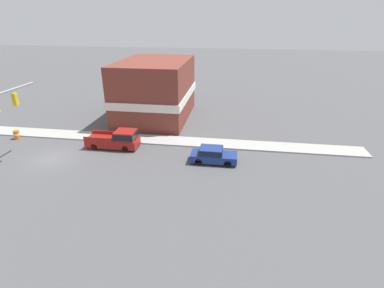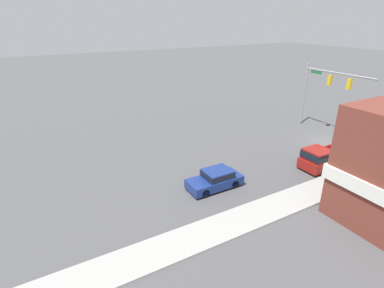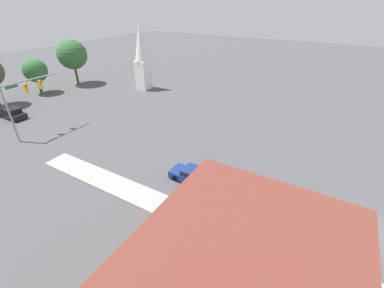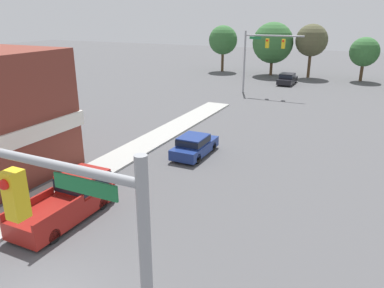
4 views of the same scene
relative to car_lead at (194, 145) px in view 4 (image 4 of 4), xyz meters
name	(u,v)px [view 4 (image 4 of 4)]	position (x,y,z in m)	size (l,w,h in m)	color
near_signal_assembly	(40,226)	(4.76, -17.19, 4.46)	(8.08, 0.49, 7.15)	gray
far_signal_assembly	(262,49)	(-1.86, 22.23, 4.53)	(6.89, 0.49, 7.34)	gray
car_lead	(194,145)	(0.00, 0.00, 0.00)	(1.82, 4.22, 1.43)	black
car_distant	(287,78)	(-0.28, 30.38, 0.03)	(1.95, 4.73, 1.50)	black
pickup_truck_parked	(71,198)	(-1.81, -9.86, 0.17)	(1.99, 5.23, 1.87)	black
backdrop_tree_left_far	(223,40)	(-12.82, 37.88, 4.34)	(4.67, 4.67, 7.44)	#4C3823
backdrop_tree_left_mid	(273,43)	(-4.35, 37.23, 4.20)	(6.20, 6.20, 8.06)	#4C3823
backdrop_tree_center	(312,40)	(1.36, 37.41, 4.72)	(4.68, 4.68, 7.84)	#4C3823
backdrop_tree_right_mid	(364,52)	(8.71, 37.44, 3.35)	(4.07, 4.07, 6.16)	#4C3823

